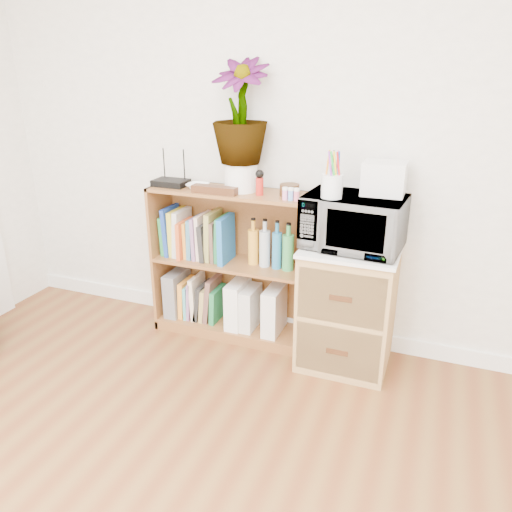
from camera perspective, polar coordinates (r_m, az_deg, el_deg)
The scene contains 21 objects.
skirting_board at distance 3.31m, azimuth 3.94°, elevation -7.83°, with size 4.00×0.02×0.10m, color white.
bookshelf at distance 3.11m, azimuth -2.79°, elevation -1.03°, with size 1.00×0.30×0.95m, color brown.
wicker_unit at distance 2.90m, azimuth 10.40°, elevation -5.85°, with size 0.50×0.45×0.70m, color #9E7542.
microwave at distance 2.70m, azimuth 11.07°, elevation 3.81°, with size 0.52×0.35×0.29m, color white.
pen_cup at distance 2.59m, azimuth 8.67°, elevation 7.90°, with size 0.11×0.11×0.12m, color white.
small_appliance at distance 2.70m, azimuth 14.44°, elevation 8.60°, with size 0.22×0.18×0.17m, color silver.
router at distance 3.12m, azimuth -9.71°, elevation 8.26°, with size 0.21×0.14×0.04m, color black.
white_bowl at distance 3.02m, azimuth -6.68°, elevation 7.94°, with size 0.13×0.13×0.03m, color white.
plant_pot at distance 2.94m, azimuth -1.73°, elevation 9.02°, with size 0.19×0.19×0.16m, color white.
potted_plant at distance 2.89m, azimuth -1.81°, elevation 16.18°, with size 0.32×0.32×0.57m, color #39712D.
trinket_box at distance 2.90m, azimuth -4.74°, elevation 7.55°, with size 0.27×0.07×0.04m, color #351F0E.
kokeshi_doll at distance 2.85m, azimuth 0.41°, elevation 7.95°, with size 0.04×0.04×0.10m, color #B41D16.
wooden_bowl at distance 2.84m, azimuth 3.84°, elevation 7.55°, with size 0.11×0.11×0.07m, color #351C0E.
paint_jars at distance 2.74m, azimuth 3.99°, elevation 6.86°, with size 0.10×0.04×0.05m, color #DA798A.
file_box at distance 3.39m, azimuth -8.98°, elevation -4.10°, with size 0.09×0.24×0.30m, color slate.
magazine_holder_left at distance 3.20m, azimuth -2.08°, elevation -5.43°, with size 0.10×0.24×0.30m, color white.
magazine_holder_mid at distance 3.17m, azimuth -0.69°, elevation -5.92°, with size 0.09×0.22×0.27m, color silver.
magazine_holder_right at distance 3.12m, azimuth 2.10°, elevation -6.18°, with size 0.09×0.24×0.30m, color silver.
cookbooks at distance 3.16m, azimuth -6.75°, elevation 2.29°, with size 0.45×0.20×0.31m.
liquor_bottles at distance 2.97m, azimuth 1.67°, elevation 1.26°, with size 0.29×0.07×0.29m.
lower_books at distance 3.32m, azimuth -6.19°, elevation -4.94°, with size 0.27×0.19×0.30m.
Camera 1 is at (0.83, -0.53, 1.65)m, focal length 35.00 mm.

